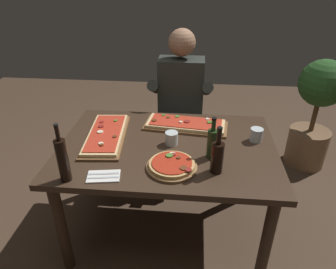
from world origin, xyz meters
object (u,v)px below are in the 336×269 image
Objects in this scene: diner_chair at (181,121)px; pizza_round_far at (172,165)px; oil_bottle_amber at (212,143)px; seated_diner at (180,100)px; tumbler_far_side at (172,138)px; potted_plant_corner at (316,112)px; tumbler_near_camera at (256,136)px; dining_table at (167,157)px; pizza_rectangular_front at (186,124)px; wine_bottle_dark at (217,156)px; vinegar_bottle_green at (63,159)px; pizza_rectangular_left at (106,135)px.

pizza_round_far is at bearing -89.66° from diner_chair.
seated_diner is at bearing 105.51° from oil_bottle_amber.
tumbler_far_side is 1.60m from potted_plant_corner.
oil_bottle_amber is at bearing -132.33° from potted_plant_corner.
oil_bottle_amber is 0.20× the size of seated_diner.
tumbler_near_camera is 1.15m from potted_plant_corner.
dining_table is 0.14m from tumbler_far_side.
pizza_rectangular_front is 0.70× the size of diner_chair.
wine_bottle_dark is at bearing -45.04° from tumbler_far_side.
wine_bottle_dark is (0.19, -0.52, 0.08)m from pizza_rectangular_front.
pizza_rectangular_front is 2.15× the size of wine_bottle_dark.
seated_diner is at bearing 130.52° from tumbler_near_camera.
dining_table is 1.05× the size of seated_diner.
oil_bottle_amber is at bearing -65.53° from pizza_rectangular_front.
diner_chair reaches higher than pizza_round_far.
pizza_rectangular_front is 0.26m from tumbler_far_side.
vinegar_bottle_green is at bearing -154.60° from tumbler_near_camera.
potted_plant_corner is (1.00, 1.10, -0.27)m from oil_bottle_amber.
wine_bottle_dark is (0.25, -0.01, 0.08)m from pizza_round_far.
wine_bottle_dark is at bearing -1.76° from pizza_round_far.
diner_chair is (0.56, 1.27, -0.39)m from vinegar_bottle_green.
wine_bottle_dark is (0.73, -0.32, 0.08)m from pizza_rectangular_left.
dining_table is 4.09× the size of vinegar_bottle_green.
pizza_rectangular_front and pizza_rectangular_left have the same top height.
wine_bottle_dark is 1.61m from potted_plant_corner.
wine_bottle_dark reaches higher than pizza_round_far.
vinegar_bottle_green reaches higher than dining_table.
pizza_round_far is 0.27m from wine_bottle_dark.
pizza_rectangular_left is 0.58× the size of potted_plant_corner.
diner_chair is at bearing 96.23° from pizza_rectangular_front.
tumbler_far_side is (-0.55, -0.09, 0.00)m from tumbler_near_camera.
potted_plant_corner is (1.80, 1.40, -0.30)m from vinegar_bottle_green.
tumbler_near_camera reaches higher than tumbler_far_side.
wine_bottle_dark reaches higher than tumbler_far_side.
vinegar_bottle_green reaches higher than pizza_round_far.
wine_bottle_dark is at bearing -69.63° from pizza_rectangular_front.
pizza_rectangular_left is (-0.42, 0.06, 0.11)m from dining_table.
vinegar_bottle_green is (-0.82, -0.15, 0.03)m from wine_bottle_dark.
dining_table is at bearing 38.61° from vinegar_bottle_green.
pizza_rectangular_front is 6.85× the size of tumbler_near_camera.
seated_diner is at bearing 90.38° from pizza_round_far.
wine_bottle_dark reaches higher than tumbler_near_camera.
vinegar_bottle_green reaches higher than pizza_rectangular_left.
potted_plant_corner reaches higher than tumbler_near_camera.
dining_table is 16.40× the size of tumbler_far_side.
pizza_rectangular_front is at bearing 20.59° from pizza_rectangular_left.
dining_table is 1.62m from potted_plant_corner.
dining_table is at bearing -92.95° from diner_chair.
pizza_round_far is 0.22× the size of seated_diner.
tumbler_far_side is 0.72m from seated_diner.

